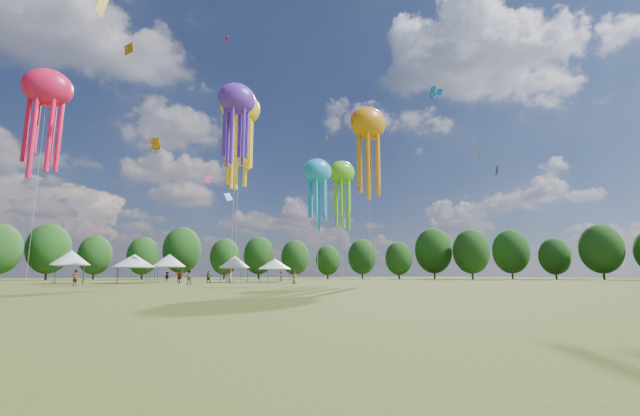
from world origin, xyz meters
name	(u,v)px	position (x,y,z in m)	size (l,w,h in m)	color
ground	(506,305)	(0.00, 0.00, 0.00)	(300.00, 300.00, 0.00)	#384416
spectator_near	(189,278)	(-4.83, 37.93, 0.83)	(0.81, 0.63, 1.66)	gray
spectators_far	(217,277)	(1.67, 50.65, 0.86)	(32.03, 20.77, 1.93)	gray
festival_tents	(181,261)	(-3.11, 53.79, 3.17)	(34.46, 11.15, 4.43)	#47474C
show_kites	(275,137)	(5.10, 37.17, 19.08)	(46.81, 20.87, 26.88)	#5C2ABA
small_kites	(224,73)	(-0.56, 42.28, 29.06)	(75.61, 57.91, 45.90)	#5C2ABA
treeline	(168,243)	(-3.87, 62.51, 6.54)	(201.57, 95.24, 13.43)	#38281C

